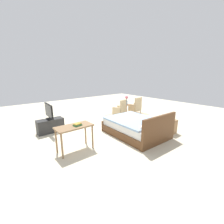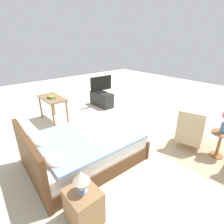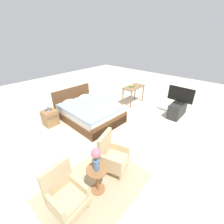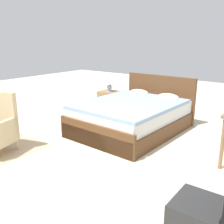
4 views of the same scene
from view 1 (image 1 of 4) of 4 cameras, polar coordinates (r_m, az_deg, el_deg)
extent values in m
plane|color=beige|center=(6.35, 0.29, -5.91)|extent=(16.00, 16.00, 0.00)
cube|color=tan|center=(8.29, 5.83, -1.07)|extent=(2.10, 1.50, 0.01)
cube|color=brown|center=(5.66, 8.80, -7.13)|extent=(1.64, 2.19, 0.28)
cube|color=white|center=(5.58, 8.90, -4.64)|extent=(1.57, 2.11, 0.24)
cube|color=#93B2D6|center=(5.59, 8.33, -2.96)|extent=(1.61, 1.94, 0.06)
cube|color=brown|center=(4.94, 17.56, -6.69)|extent=(1.58, 0.15, 0.96)
cube|color=brown|center=(6.36, 2.10, -3.97)|extent=(1.58, 0.13, 0.40)
ellipsoid|color=white|center=(5.33, 17.40, -3.89)|extent=(0.45, 0.30, 0.14)
ellipsoid|color=white|center=(4.80, 12.50, -5.57)|extent=(0.45, 0.30, 0.14)
cylinder|color=#CCB284|center=(9.01, 8.39, 0.64)|extent=(0.04, 0.04, 0.16)
cylinder|color=#CCB284|center=(8.66, 6.48, 0.16)|extent=(0.04, 0.04, 0.16)
cylinder|color=#CCB284|center=(8.74, 10.74, 0.12)|extent=(0.04, 0.04, 0.16)
cylinder|color=#CCB284|center=(8.38, 8.86, -0.41)|extent=(0.04, 0.04, 0.16)
cube|color=#CCB284|center=(8.66, 8.65, 1.03)|extent=(0.57, 0.57, 0.12)
cube|color=#C6B289|center=(8.64, 8.68, 1.74)|extent=(0.53, 0.53, 0.10)
cube|color=#CCB284|center=(8.44, 9.97, 3.28)|extent=(0.54, 0.11, 0.64)
cube|color=#CCB284|center=(8.80, 9.66, 2.48)|extent=(0.10, 0.52, 0.26)
cube|color=#CCB284|center=(8.44, 7.71, 2.04)|extent=(0.10, 0.52, 0.26)
cylinder|color=#CCB284|center=(8.17, 2.21, -0.63)|extent=(0.04, 0.04, 0.16)
cylinder|color=#CCB284|center=(7.80, 0.45, -1.35)|extent=(0.04, 0.04, 0.16)
cylinder|color=#CCB284|center=(7.95, 5.04, -1.10)|extent=(0.04, 0.04, 0.16)
cylinder|color=#CCB284|center=(7.56, 3.37, -1.87)|extent=(0.04, 0.04, 0.16)
cube|color=#CCB284|center=(7.83, 2.78, -0.24)|extent=(0.67, 0.67, 0.12)
cube|color=#C6B289|center=(7.80, 2.79, 0.54)|extent=(0.62, 0.62, 0.10)
cube|color=#CCB284|center=(7.63, 4.30, 2.28)|extent=(0.54, 0.23, 0.64)
cube|color=#CCB284|center=(7.98, 3.66, 1.44)|extent=(0.22, 0.51, 0.26)
cube|color=#CCB284|center=(7.59, 1.89, 0.78)|extent=(0.22, 0.51, 0.26)
cylinder|color=#936038|center=(8.34, 5.42, -0.90)|extent=(0.28, 0.28, 0.03)
cylinder|color=#936038|center=(8.28, 5.47, 0.93)|extent=(0.06, 0.06, 0.52)
cylinder|color=#936038|center=(8.22, 5.51, 2.79)|extent=(0.40, 0.40, 0.02)
cylinder|color=#4C709E|center=(8.19, 5.53, 3.63)|extent=(0.11, 0.11, 0.22)
cylinder|color=#477538|center=(8.17, 5.56, 4.74)|extent=(0.02, 0.02, 0.10)
sphere|color=#DB7084|center=(8.15, 5.58, 5.58)|extent=(0.17, 0.17, 0.17)
cube|color=#997047|center=(6.09, 21.07, -5.17)|extent=(0.44, 0.40, 0.53)
cube|color=brown|center=(6.15, 19.50, -3.80)|extent=(0.37, 0.01, 0.09)
cylinder|color=#9EADC6|center=(6.01, 21.30, -2.71)|extent=(0.13, 0.13, 0.02)
ellipsoid|color=#9EADC6|center=(5.98, 21.38, -1.89)|extent=(0.11, 0.11, 0.16)
cone|color=silver|center=(5.94, 21.51, -0.45)|extent=(0.22, 0.22, 0.15)
cube|color=#2D2D2D|center=(6.25, -22.40, -4.83)|extent=(0.96, 0.40, 0.52)
cube|color=black|center=(6.17, -22.64, -2.41)|extent=(0.21, 0.33, 0.03)
cylinder|color=black|center=(6.16, -22.68, -2.05)|extent=(0.04, 0.04, 0.05)
cube|color=black|center=(6.09, -22.93, 0.50)|extent=(0.08, 0.89, 0.52)
cube|color=black|center=(6.08, -23.16, 0.47)|extent=(0.04, 0.83, 0.46)
cylinder|color=#8E6B47|center=(4.93, -10.07, -7.79)|extent=(0.05, 0.05, 0.72)
cylinder|color=#8E6B47|center=(4.59, -20.47, -10.26)|extent=(0.05, 0.05, 0.72)
cylinder|color=#8E6B47|center=(4.59, -7.43, -9.38)|extent=(0.05, 0.05, 0.72)
cylinder|color=#8E6B47|center=(4.22, -18.51, -12.26)|extent=(0.05, 0.05, 0.72)
cube|color=#8E6B47|center=(4.42, -14.23, -5.39)|extent=(1.04, 0.52, 0.04)
cube|color=#337A47|center=(4.40, -13.01, -4.87)|extent=(0.24, 0.19, 0.04)
cube|color=#B79333|center=(4.39, -13.04, -4.43)|extent=(0.22, 0.18, 0.03)
camera|label=2|loc=(6.87, 35.20, 13.01)|focal=28.00mm
camera|label=3|loc=(10.01, 4.94, 17.62)|focal=24.00mm
camera|label=4|loc=(7.63, -29.11, 8.94)|focal=42.00mm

